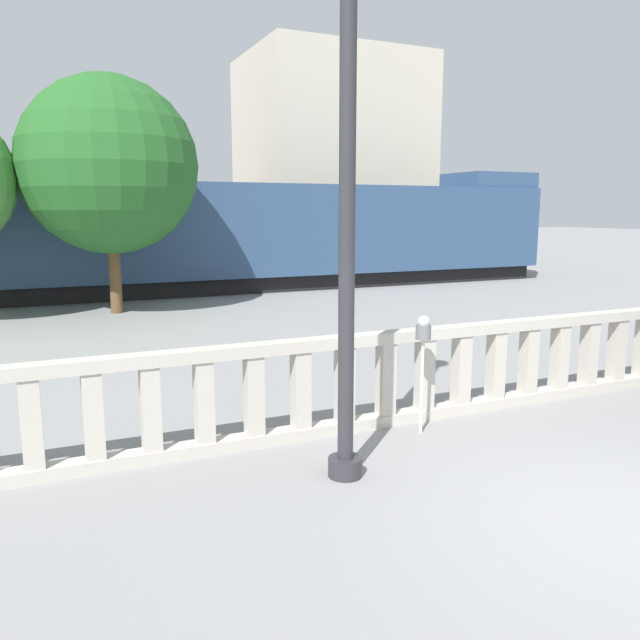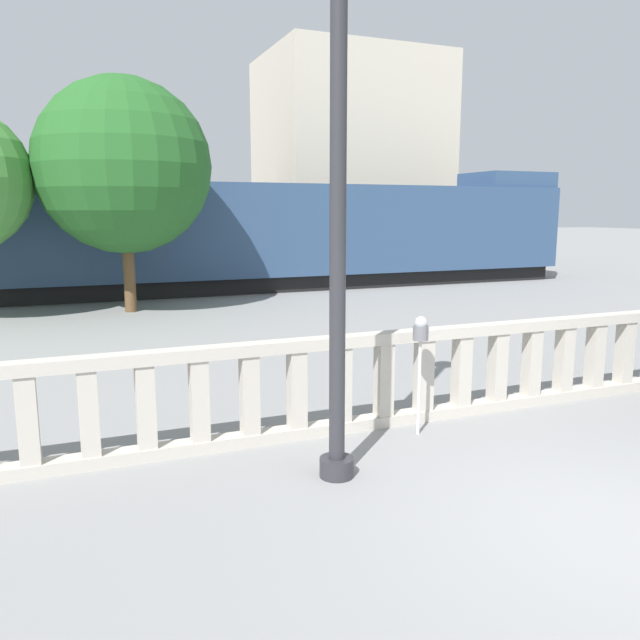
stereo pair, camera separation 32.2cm
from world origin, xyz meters
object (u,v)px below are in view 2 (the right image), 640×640
train_far (238,229)px  lamppost (338,131)px  parking_meter (420,338)px  train_near (277,235)px  tree_left (124,166)px

train_far → lamppost: bearing=-102.2°
parking_meter → train_near: bearing=78.3°
parking_meter → lamppost: bearing=-152.1°
lamppost → parking_meter: bearing=27.9°
parking_meter → train_near: train_near is taller
train_far → tree_left: (-5.54, -9.47, 1.92)m
train_far → tree_left: 11.14m
lamppost → tree_left: bearing=94.2°
lamppost → parking_meter: 2.77m
parking_meter → train_near: (3.01, 14.55, 0.70)m
tree_left → parking_meter: bearing=-78.4°
lamppost → train_far: lamppost is taller
parking_meter → tree_left: tree_left is taller
lamppost → train_near: (4.43, 15.31, -1.56)m
parking_meter → tree_left: (-2.31, 11.23, 2.67)m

